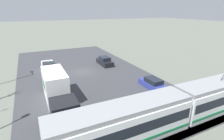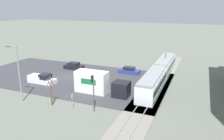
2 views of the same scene
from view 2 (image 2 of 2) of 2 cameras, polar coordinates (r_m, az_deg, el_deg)
ground_plane at (r=46.04m, az=-11.17°, el=-1.77°), size 320.00×320.00×0.00m
road_surface at (r=46.02m, az=-11.17°, el=-1.72°), size 20.42×40.05×0.08m
rail_bed at (r=39.45m, az=10.99°, el=-4.77°), size 56.08×4.40×0.22m
light_rail_tram at (r=43.12m, az=12.34°, el=-0.80°), size 24.66×2.79×4.33m
box_truck at (r=36.32m, az=-3.52°, el=-3.51°), size 2.40×9.31×3.60m
pickup_truck at (r=43.34m, az=-17.67°, el=-2.32°), size 2.06×5.49×1.81m
sedan_car_0 at (r=47.21m, az=4.51°, el=-0.19°), size 1.79×4.62×1.44m
sedan_car_1 at (r=51.11m, az=-9.93°, el=0.97°), size 1.89×4.54×1.60m
traffic_light_pole at (r=29.59m, az=-4.97°, el=-4.86°), size 0.28×0.47×5.20m
street_tree at (r=33.03m, az=-15.63°, el=-5.67°), size 1.05×0.87×4.43m
street_lamp_near_crossing at (r=35.26m, az=-23.38°, el=-0.03°), size 0.36×1.95×8.59m
no_parking_sign at (r=31.64m, az=-10.32°, el=-7.67°), size 0.32×0.08×2.14m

